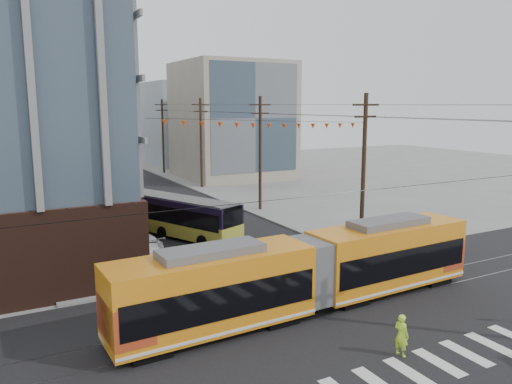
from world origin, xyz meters
The scene contains 11 objects.
ground centered at (0.00, 0.00, 0.00)m, with size 160.00×160.00×0.00m, color slate.
bg_bldg_ne_near centered at (16.00, 48.00, 8.00)m, with size 14.00×14.00×16.00m, color gray.
bg_bldg_ne_far centered at (18.00, 68.00, 7.00)m, with size 16.00×16.00×14.00m, color #8C99A5.
utility_pole_far centered at (8.50, 56.00, 5.50)m, with size 0.30×0.30×11.00m, color black.
streetcar centered at (-0.79, 3.94, 1.95)m, with size 20.21×2.84×3.89m, color orange, non-canonical shape.
city_bus centered at (-1.81, 20.61, 1.61)m, with size 2.46×11.36×3.22m, color black, non-canonical shape.
parked_car_silver centered at (-5.97, 15.23, 0.69)m, with size 1.46×4.18×1.38m, color #949595.
parked_car_white centered at (-5.60, 18.19, 0.62)m, with size 1.74×4.29×1.24m, color #B7B7B7.
parked_car_grey centered at (-5.68, 22.88, 0.64)m, with size 2.12×4.61×1.28m, color slate.
pedestrian centered at (-0.13, -1.81, 0.90)m, with size 0.66×0.43×1.80m, color #C3FF33.
jersey_barrier centered at (8.30, 10.87, 0.45)m, with size 1.00×4.46×0.89m, color slate.
Camera 1 is at (-14.43, -15.82, 10.22)m, focal length 35.00 mm.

